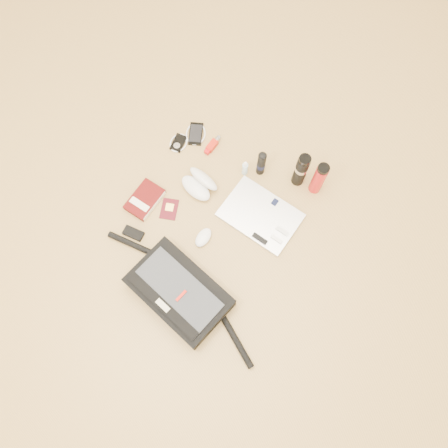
% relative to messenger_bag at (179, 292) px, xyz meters
% --- Properties ---
extents(ground, '(4.00, 4.00, 0.00)m').
position_rel_messenger_bag_xyz_m(ground, '(0.02, 0.28, -0.06)').
color(ground, '#A58145').
rests_on(ground, ground).
extents(messenger_bag, '(0.84, 0.39, 0.12)m').
position_rel_messenger_bag_xyz_m(messenger_bag, '(0.00, 0.00, 0.00)').
color(messenger_bag, black).
rests_on(messenger_bag, ground).
extents(laptop, '(0.40, 0.32, 0.03)m').
position_rel_messenger_bag_xyz_m(laptop, '(0.20, 0.49, -0.04)').
color(laptop, silver).
rests_on(laptop, ground).
extents(book, '(0.15, 0.20, 0.03)m').
position_rel_messenger_bag_xyz_m(book, '(-0.34, 0.34, -0.04)').
color(book, '#460807').
rests_on(book, ground).
extents(passport, '(0.10, 0.12, 0.01)m').
position_rel_messenger_bag_xyz_m(passport, '(-0.22, 0.35, -0.05)').
color(passport, '#470A12').
rests_on(passport, ground).
extents(mouse, '(0.08, 0.11, 0.03)m').
position_rel_messenger_bag_xyz_m(mouse, '(-0.01, 0.28, -0.04)').
color(mouse, white).
rests_on(mouse, ground).
extents(sunglasses_case, '(0.21, 0.19, 0.10)m').
position_rel_messenger_bag_xyz_m(sunglasses_case, '(-0.13, 0.52, -0.02)').
color(sunglasses_case, silver).
rests_on(sunglasses_case, ground).
extents(ipod, '(0.09, 0.10, 0.01)m').
position_rel_messenger_bag_xyz_m(ipod, '(-0.33, 0.69, -0.05)').
color(ipod, black).
rests_on(ipod, ground).
extents(phone, '(0.13, 0.14, 0.01)m').
position_rel_messenger_bag_xyz_m(phone, '(-0.27, 0.77, -0.05)').
color(phone, black).
rests_on(phone, ground).
extents(inhaler, '(0.05, 0.12, 0.03)m').
position_rel_messenger_bag_xyz_m(inhaler, '(-0.16, 0.74, -0.04)').
color(inhaler, '#B31C0C').
rests_on(inhaler, ground).
extents(spray_bottle, '(0.03, 0.03, 0.11)m').
position_rel_messenger_bag_xyz_m(spray_bottle, '(0.04, 0.67, -0.01)').
color(spray_bottle, '#B3DAEF').
rests_on(spray_bottle, ground).
extents(aerosol_can, '(0.05, 0.05, 0.17)m').
position_rel_messenger_bag_xyz_m(aerosol_can, '(0.11, 0.71, 0.03)').
color(aerosol_can, black).
rests_on(aerosol_can, ground).
extents(thermos_black, '(0.08, 0.08, 0.23)m').
position_rel_messenger_bag_xyz_m(thermos_black, '(0.29, 0.73, 0.06)').
color(thermos_black, black).
rests_on(thermos_black, ground).
extents(thermos_red, '(0.07, 0.07, 0.22)m').
position_rel_messenger_bag_xyz_m(thermos_red, '(0.38, 0.73, 0.05)').
color(thermos_red, red).
rests_on(thermos_red, ground).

